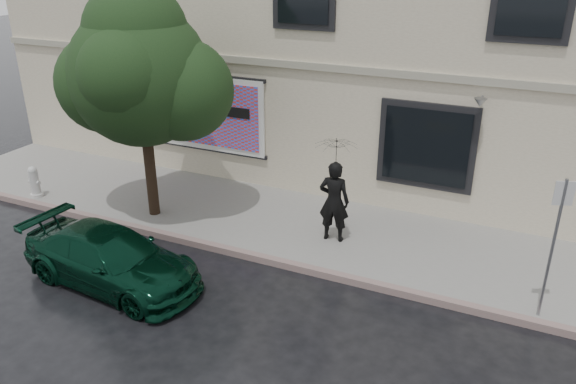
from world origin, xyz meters
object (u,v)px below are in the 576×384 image
at_px(car, 111,258).
at_px(street_tree, 140,76).
at_px(fire_hydrant, 35,182).
at_px(pedestrian, 334,201).

height_order(car, street_tree, street_tree).
height_order(car, fire_hydrant, car).
xyz_separation_m(car, pedestrian, (3.48, 3.36, 0.52)).
height_order(pedestrian, street_tree, street_tree).
relative_size(car, street_tree, 0.77).
relative_size(pedestrian, street_tree, 0.37).
xyz_separation_m(car, fire_hydrant, (-4.57, 2.30, -0.01)).
bearing_deg(fire_hydrant, pedestrian, 6.33).
bearing_deg(car, fire_hydrant, 68.21).
bearing_deg(street_tree, fire_hydrant, -172.35).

